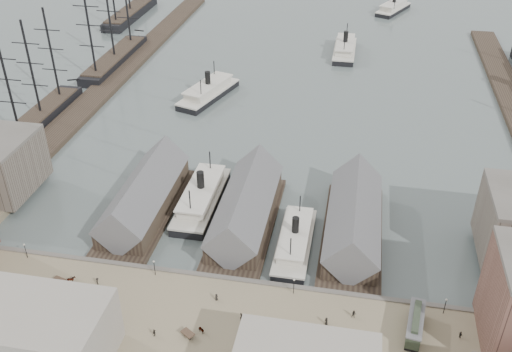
% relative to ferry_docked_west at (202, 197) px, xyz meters
% --- Properties ---
extents(ground, '(900.00, 900.00, 0.00)m').
position_rel_ferry_docked_west_xyz_m(ground, '(13.00, -23.02, -2.46)').
color(ground, '#4E5A58').
rests_on(ground, ground).
extents(quay, '(180.00, 30.00, 2.00)m').
position_rel_ferry_docked_west_xyz_m(quay, '(13.00, -43.02, -1.46)').
color(quay, '#807256').
rests_on(quay, ground).
extents(seawall, '(180.00, 1.20, 2.30)m').
position_rel_ferry_docked_west_xyz_m(seawall, '(13.00, -28.22, -1.31)').
color(seawall, '#59544C').
rests_on(seawall, ground).
extents(west_wharf, '(10.00, 220.00, 1.60)m').
position_rel_ferry_docked_west_xyz_m(west_wharf, '(-55.00, 76.98, -1.66)').
color(west_wharf, '#2D231C').
rests_on(west_wharf, ground).
extents(ferry_shed_west, '(14.00, 42.00, 12.60)m').
position_rel_ferry_docked_west_xyz_m(ferry_shed_west, '(-13.00, -6.15, 2.18)').
color(ferry_shed_west, '#2D231C').
rests_on(ferry_shed_west, ground).
extents(ferry_shed_center, '(14.00, 42.00, 12.60)m').
position_rel_ferry_docked_west_xyz_m(ferry_shed_center, '(13.00, -6.15, 2.18)').
color(ferry_shed_center, '#2D231C').
rests_on(ferry_shed_center, ground).
extents(ferry_shed_east, '(14.00, 42.00, 12.60)m').
position_rel_ferry_docked_west_xyz_m(ferry_shed_east, '(39.00, -6.15, 2.18)').
color(ferry_shed_east, '#2D231C').
rests_on(ferry_shed_east, ground).
extents(street_bldg_west, '(30.00, 16.00, 12.00)m').
position_rel_ferry_docked_west_xyz_m(street_bldg_west, '(-17.00, -55.02, 5.54)').
color(street_bldg_west, gray).
rests_on(street_bldg_west, quay).
extents(lamp_post_far_w, '(0.44, 0.44, 3.92)m').
position_rel_ferry_docked_west_xyz_m(lamp_post_far_w, '(-32.00, -30.02, 2.25)').
color(lamp_post_far_w, black).
rests_on(lamp_post_far_w, quay).
extents(lamp_post_near_w, '(0.44, 0.44, 3.92)m').
position_rel_ferry_docked_west_xyz_m(lamp_post_near_w, '(-2.00, -30.02, 2.25)').
color(lamp_post_near_w, black).
rests_on(lamp_post_near_w, quay).
extents(lamp_post_near_e, '(0.44, 0.44, 3.92)m').
position_rel_ferry_docked_west_xyz_m(lamp_post_near_e, '(28.00, -30.02, 2.25)').
color(lamp_post_near_e, black).
rests_on(lamp_post_near_e, quay).
extents(lamp_post_far_e, '(0.44, 0.44, 3.92)m').
position_rel_ferry_docked_west_xyz_m(lamp_post_far_e, '(58.00, -30.02, 2.25)').
color(lamp_post_far_e, black).
rests_on(lamp_post_far_e, quay).
extents(ferry_docked_west, '(8.83, 29.43, 10.51)m').
position_rel_ferry_docked_west_xyz_m(ferry_docked_west, '(0.00, 0.00, 0.00)').
color(ferry_docked_west, black).
rests_on(ferry_docked_west, ground).
extents(ferry_docked_east, '(7.67, 25.55, 9.13)m').
position_rel_ferry_docked_west_xyz_m(ferry_docked_east, '(26.00, -12.87, -0.32)').
color(ferry_docked_east, black).
rests_on(ferry_docked_east, ground).
extents(ferry_open_near, '(17.18, 30.82, 10.54)m').
position_rel_ferry_docked_west_xyz_m(ferry_open_near, '(-15.45, 64.88, 0.01)').
color(ferry_open_near, black).
rests_on(ferry_open_near, ground).
extents(ferry_open_mid, '(8.98, 29.42, 10.49)m').
position_rel_ferry_docked_west_xyz_m(ferry_open_mid, '(29.84, 118.84, -0.00)').
color(ferry_open_mid, black).
rests_on(ferry_open_mid, ground).
extents(ferry_open_far, '(18.66, 28.20, 9.73)m').
position_rel_ferry_docked_west_xyz_m(ferry_open_far, '(50.85, 185.99, -0.18)').
color(ferry_open_far, black).
rests_on(ferry_open_far, ground).
extents(sailing_ship_near, '(8.26, 56.90, 33.96)m').
position_rel_ferry_docked_west_xyz_m(sailing_ship_near, '(-64.85, 29.96, 0.03)').
color(sailing_ship_near, black).
rests_on(sailing_ship_near, ground).
extents(sailing_ship_mid, '(8.82, 50.96, 36.26)m').
position_rel_ferry_docked_west_xyz_m(sailing_ship_mid, '(-61.31, 89.81, 0.13)').
color(sailing_ship_mid, black).
rests_on(sailing_ship_mid, ground).
extents(sailing_ship_far, '(9.39, 52.18, 38.61)m').
position_rel_ferry_docked_west_xyz_m(sailing_ship_far, '(-78.80, 151.63, 0.33)').
color(sailing_ship_far, black).
rests_on(sailing_ship_far, ground).
extents(tram, '(4.28, 11.21, 3.89)m').
position_rel_ferry_docked_west_xyz_m(tram, '(51.96, -36.18, 1.53)').
color(tram, black).
rests_on(tram, quay).
extents(horse_cart_left, '(4.86, 2.64, 1.65)m').
position_rel_ferry_docked_west_xyz_m(horse_cart_left, '(-19.15, -35.87, 0.37)').
color(horse_cart_left, black).
rests_on(horse_cart_left, quay).
extents(horse_cart_center, '(4.63, 3.54, 1.46)m').
position_rel_ferry_docked_west_xyz_m(horse_cart_center, '(11.27, -44.50, 0.31)').
color(horse_cart_center, black).
rests_on(horse_cart_center, quay).
extents(pedestrian_1, '(0.99, 0.97, 1.61)m').
position_rel_ferry_docked_west_xyz_m(pedestrian_1, '(-22.77, -40.58, 0.34)').
color(pedestrian_1, black).
rests_on(pedestrian_1, quay).
extents(pedestrian_2, '(0.84, 1.17, 1.64)m').
position_rel_ferry_docked_west_xyz_m(pedestrian_2, '(-12.92, -35.08, 0.36)').
color(pedestrian_2, black).
rests_on(pedestrian_2, quay).
extents(pedestrian_3, '(0.66, 1.06, 1.68)m').
position_rel_ferry_docked_west_xyz_m(pedestrian_3, '(3.59, -46.32, 0.38)').
color(pedestrian_3, black).
rests_on(pedestrian_3, quay).
extents(pedestrian_4, '(0.85, 0.93, 1.59)m').
position_rel_ferry_docked_west_xyz_m(pedestrian_4, '(12.83, -34.91, 0.33)').
color(pedestrian_4, black).
rests_on(pedestrian_4, quay).
extents(pedestrian_5, '(0.50, 0.67, 1.78)m').
position_rel_ferry_docked_west_xyz_m(pedestrian_5, '(18.93, -39.24, 0.43)').
color(pedestrian_5, black).
rests_on(pedestrian_5, quay).
extents(pedestrian_6, '(0.88, 0.69, 1.79)m').
position_rel_ferry_docked_west_xyz_m(pedestrian_6, '(40.52, -34.49, 0.43)').
color(pedestrian_6, black).
rests_on(pedestrian_6, quay).
extents(pedestrian_8, '(0.84, 0.98, 1.57)m').
position_rel_ferry_docked_west_xyz_m(pedestrian_8, '(60.53, -35.91, 0.32)').
color(pedestrian_8, black).
rests_on(pedestrian_8, quay).
extents(pedestrian_11, '(0.96, 1.00, 1.73)m').
position_rel_ferry_docked_west_xyz_m(pedestrian_11, '(35.37, -37.33, 0.40)').
color(pedestrian_11, black).
rests_on(pedestrian_11, quay).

